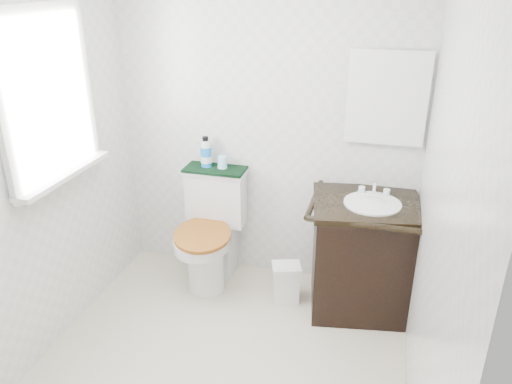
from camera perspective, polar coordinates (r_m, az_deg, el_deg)
The scene contains 14 objects.
floor at distance 3.20m, azimuth -4.53°, elevation -19.84°, with size 2.40×2.40×0.00m, color beige.
wall_back at distance 3.61m, azimuth 1.25°, elevation 7.63°, with size 2.40×2.40×0.00m, color silver.
wall_front at distance 1.62m, azimuth -20.79°, elevation -16.31°, with size 2.40×2.40×0.00m, color silver.
wall_left at distance 3.07m, azimuth -25.04°, elevation 2.39°, with size 2.40×2.40×0.00m, color silver.
wall_right at distance 2.40m, azimuth 20.10°, elevation -2.51°, with size 2.40×2.40×0.00m, color silver.
window at distance 3.14m, azimuth -22.89°, elevation 9.94°, with size 0.02×0.70×0.90m, color white.
mirror at distance 3.42m, azimuth 14.76°, elevation 10.29°, with size 0.50×0.02×0.60m, color silver.
toilet at distance 3.82m, azimuth -5.09°, elevation -4.95°, with size 0.51×0.69×0.86m.
vanity at distance 3.54m, azimuth 12.14°, elevation -6.80°, with size 0.80×0.72×0.92m.
trash_bin at distance 3.67m, azimuth 3.45°, elevation -10.25°, with size 0.24×0.22×0.29m.
towel at distance 3.72m, azimuth -4.71°, elevation 2.61°, with size 0.46×0.22×0.02m, color black.
mouthwash_bottle at distance 3.72m, azimuth -5.74°, elevation 4.48°, with size 0.08×0.08×0.23m.
cup at distance 3.70m, azimuth -3.88°, elevation 3.44°, with size 0.07×0.07×0.09m, color #96D9F6.
soap_bar at distance 3.48m, azimuth 12.05°, elevation 0.03°, with size 0.07×0.05×0.02m, color #176C71.
Camera 1 is at (0.84, -2.16, 2.21)m, focal length 35.00 mm.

